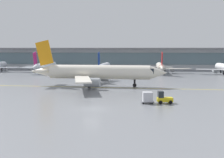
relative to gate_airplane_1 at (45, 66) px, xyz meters
The scene contains 9 objects.
ground_plane 75.38m from the gate_airplane_1, 67.69° to the right, with size 400.00×400.00×0.00m, color slate.
taxiway_centreline_stripe 51.34m from the gate_airplane_1, 58.97° to the right, with size 110.00×0.36×0.01m, color yellow.
terminal_concourse 35.03m from the gate_airplane_1, 35.05° to the left, with size 175.92×11.00×9.60m.
gate_airplane_1 is the anchor object (origin of this frame).
gate_airplane_2 23.32m from the gate_airplane_1, ahead, with size 22.97×24.73×8.19m.
gate_airplane_3 44.44m from the gate_airplane_1, ahead, with size 23.00×24.69×8.19m.
taxiing_regional_jet 49.33m from the gate_airplane_1, 58.20° to the right, with size 34.50×32.00×11.42m.
baggage_tug 75.51m from the gate_airplane_1, 57.90° to the right, with size 2.73×1.85×2.10m.
cargo_dolly_lead 74.34m from the gate_airplane_1, 59.80° to the right, with size 2.25×1.81×1.94m.
Camera 1 is at (6.86, -45.26, 9.27)m, focal length 48.25 mm.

